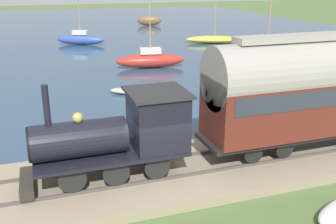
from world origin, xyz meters
name	(u,v)px	position (x,y,z in m)	size (l,w,h in m)	color
ground_plane	(162,187)	(0.00, 0.00, 0.00)	(200.00, 200.00, 0.00)	#516B38
harbor_water	(64,33)	(43.29, 0.00, 0.00)	(80.00, 80.00, 0.01)	#2D4760
rail_embankment	(157,175)	(0.63, 0.00, 0.19)	(4.73, 56.00, 0.49)	gray
steam_locomotive	(123,131)	(0.63, 1.24, 2.11)	(2.17, 5.84, 3.49)	black
passenger_coach	(330,85)	(0.63, -7.39, 3.04)	(2.42, 10.96, 4.64)	black
sailboat_red	(150,60)	(18.99, -5.09, 0.67)	(2.32, 5.85, 7.54)	#B72D23
sailboat_blue	(81,39)	(32.54, -1.00, 0.65)	(3.54, 5.45, 8.05)	#335199
sailboat_navy	(266,64)	(14.75, -13.42, 0.62)	(2.36, 4.30, 7.79)	#192347
sailboat_brown	(149,20)	(47.26, -13.16, 0.77)	(2.19, 3.86, 7.54)	brown
sailboat_yellow	(214,39)	(28.81, -15.50, 0.44)	(3.66, 6.69, 6.17)	gold
rowboat_far_out	(129,91)	(11.94, -1.61, 0.21)	(1.86, 2.60, 0.40)	#B7B2A3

